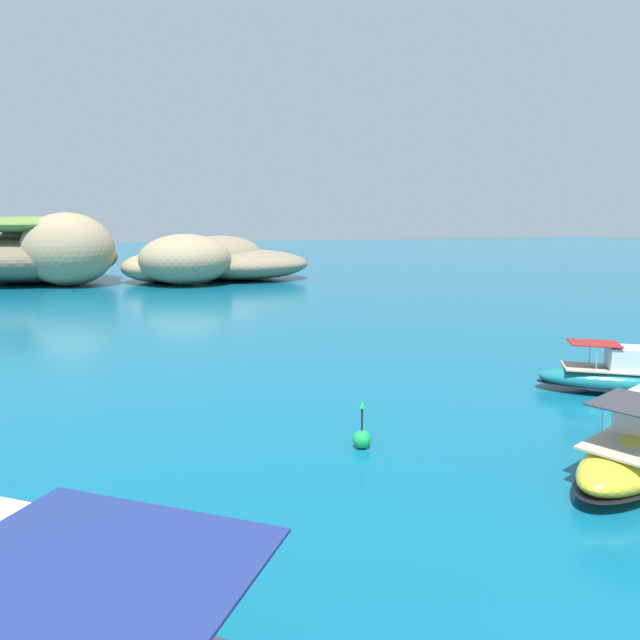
{
  "coord_description": "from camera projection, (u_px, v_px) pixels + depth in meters",
  "views": [
    {
      "loc": [
        -8.8,
        -3.06,
        6.85
      ],
      "look_at": [
        0.07,
        19.45,
        2.72
      ],
      "focal_mm": 32.51,
      "sensor_mm": 36.0,
      "label": 1
    }
  ],
  "objects": [
    {
      "name": "islet_large",
      "position": [
        40.0,
        255.0,
        65.1
      ],
      "size": [
        23.57,
        24.52,
        7.81
      ],
      "color": "#756651",
      "rests_on": "ground"
    },
    {
      "name": "islet_small",
      "position": [
        211.0,
        262.0,
        67.46
      ],
      "size": [
        24.05,
        18.14,
        5.51
      ],
      "color": "#84755B",
      "rests_on": "ground"
    },
    {
      "name": "motorboat_teal",
      "position": [
        622.0,
        378.0,
        23.29
      ],
      "size": [
        6.35,
        5.34,
        2.02
      ],
      "color": "#19727A",
      "rests_on": "ground"
    },
    {
      "name": "channel_buoy",
      "position": [
        362.0,
        437.0,
        17.68
      ],
      "size": [
        0.56,
        0.56,
        1.48
      ],
      "color": "green",
      "rests_on": "ground"
    }
  ]
}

